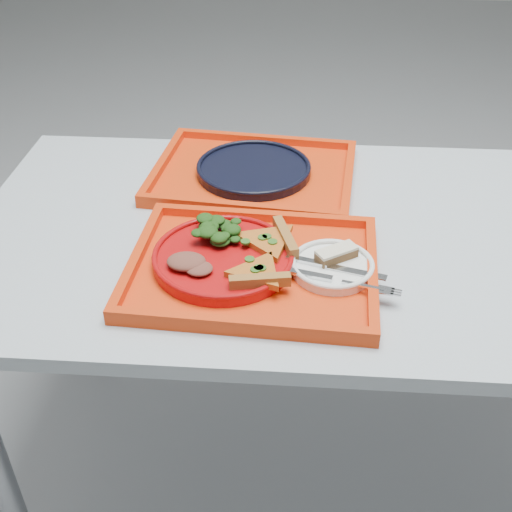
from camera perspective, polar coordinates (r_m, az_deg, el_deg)
name	(u,v)px	position (r m, az deg, el deg)	size (l,w,h in m)	color
ground	(335,463)	(1.83, 7.02, -17.84)	(10.00, 10.00, 0.00)	#94979C
table	(358,262)	(1.36, 9.05, -0.49)	(1.60, 0.80, 0.75)	#9FAAB3
tray_main	(253,270)	(1.18, -0.29, -1.26)	(0.45, 0.35, 0.01)	red
tray_far	(254,176)	(1.49, -0.20, 7.15)	(0.45, 0.35, 0.01)	red
dinner_plate	(223,259)	(1.18, -2.91, -0.28)	(0.26, 0.26, 0.02)	#A60B0C
side_plate	(332,268)	(1.17, 6.79, -1.05)	(0.15, 0.15, 0.01)	white
navy_plate	(254,170)	(1.48, -0.21, 7.63)	(0.26, 0.26, 0.02)	black
pizza_slice_a	(258,270)	(1.12, 0.18, -1.28)	(0.12, 0.10, 0.02)	#C68920
pizza_slice_b	(268,239)	(1.20, 1.07, 1.53)	(0.14, 0.12, 0.02)	#C68920
salad_heap	(220,227)	(1.22, -3.23, 2.57)	(0.09, 0.08, 0.05)	black
meat_portion	(186,262)	(1.15, -6.21, -0.49)	(0.07, 0.06, 0.02)	brown
dessert_bar	(336,254)	(1.18, 7.16, 0.20)	(0.08, 0.07, 0.02)	#512F1B
knife	(336,267)	(1.16, 7.09, -0.97)	(0.18, 0.02, 0.01)	silver
fork	(341,281)	(1.13, 7.54, -2.20)	(0.18, 0.02, 0.01)	silver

